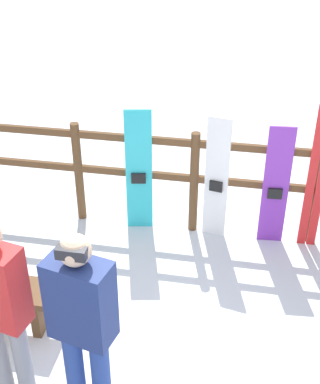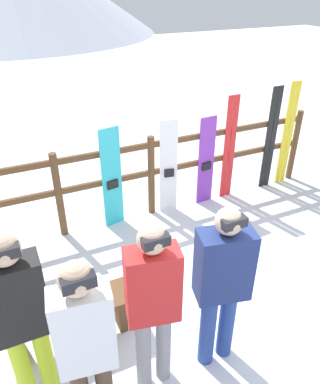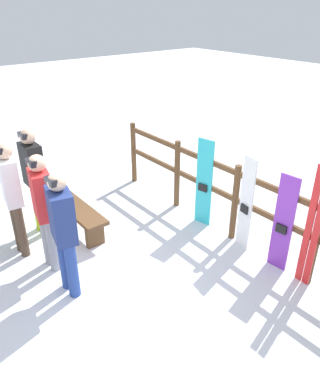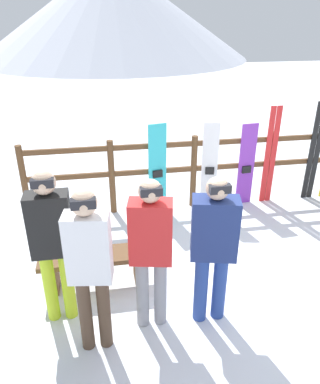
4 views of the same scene
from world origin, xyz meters
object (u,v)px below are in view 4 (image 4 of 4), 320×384
object	(u,v)px
person_red	(151,246)
snowboard_cyan	(157,169)
person_white	(90,262)
person_black	(52,238)
ski_pair_black	(314,152)
snowboard_purple	(246,165)
ski_pair_red	(270,156)
snowboard_white	(210,166)
bench	(96,262)
person_navy	(214,243)

from	to	relation	value
person_red	snowboard_cyan	bearing A→B (deg)	79.18
person_white	person_black	bearing A→B (deg)	128.59
snowboard_cyan	ski_pair_black	size ratio (longest dim) A/B	0.86
snowboard_purple	ski_pair_red	xyz separation A→B (m)	(0.41, 0.00, 0.14)
snowboard_cyan	ski_pair_black	world-z (taller)	ski_pair_black
ski_pair_red	ski_pair_black	distance (m)	0.79
person_black	person_white	distance (m)	0.59
person_red	ski_pair_red	size ratio (longest dim) A/B	1.01
person_white	ski_pair_black	world-z (taller)	person_white
snowboard_white	snowboard_purple	size ratio (longest dim) A/B	1.03
person_red	ski_pair_black	world-z (taller)	ski_pair_black
snowboard_cyan	person_black	bearing A→B (deg)	-122.62
person_red	ski_pair_red	world-z (taller)	person_red
snowboard_cyan	snowboard_white	world-z (taller)	snowboard_cyan
snowboard_purple	ski_pair_black	distance (m)	1.21
person_black	snowboard_white	bearing A→B (deg)	44.16
person_white	ski_pair_black	xyz separation A→B (m)	(3.75, 2.68, -0.16)
person_red	snowboard_white	xyz separation A→B (m)	(1.33, 2.46, -0.26)
person_red	ski_pair_red	distance (m)	3.43
bench	person_white	size ratio (longest dim) A/B	0.76
person_black	person_navy	distance (m)	1.59
bench	person_navy	bearing A→B (deg)	-32.35
person_red	person_white	xyz separation A→B (m)	(-0.58, -0.21, 0.04)
bench	snowboard_cyan	size ratio (longest dim) A/B	0.89
person_black	snowboard_white	distance (m)	3.19
person_white	snowboard_white	xyz separation A→B (m)	(1.91, 2.67, -0.30)
bench	person_white	world-z (taller)	person_white
person_white	snowboard_cyan	xyz separation A→B (m)	(1.05, 2.67, -0.29)
person_navy	person_white	distance (m)	1.22
person_red	ski_pair_black	bearing A→B (deg)	37.93
person_black	person_red	size ratio (longest dim) A/B	1.03
person_navy	ski_pair_red	xyz separation A→B (m)	(1.75, 2.49, -0.13)
person_black	ski_pair_red	world-z (taller)	person_black
ski_pair_red	snowboard_cyan	bearing A→B (deg)	-179.90
snowboard_cyan	ski_pair_red	bearing A→B (deg)	0.10
person_black	ski_pair_black	xyz separation A→B (m)	(4.11, 2.22, -0.16)
bench	person_navy	world-z (taller)	person_navy
person_red	snowboard_cyan	distance (m)	2.52
person_navy	bench	bearing A→B (deg)	147.65
person_black	snowboard_cyan	size ratio (longest dim) A/B	1.17
person_red	person_navy	world-z (taller)	person_red
snowboard_white	ski_pair_black	distance (m)	1.84
snowboard_white	ski_pair_black	world-z (taller)	ski_pair_black
person_black	ski_pair_red	xyz separation A→B (m)	(3.32, 2.22, -0.18)
person_black	person_navy	size ratio (longest dim) A/B	1.03
bench	snowboard_cyan	xyz separation A→B (m)	(1.03, 1.74, 0.41)
person_red	snowboard_cyan	size ratio (longest dim) A/B	1.14
ski_pair_black	snowboard_cyan	bearing A→B (deg)	-179.93
bench	person_black	bearing A→B (deg)	-128.95
person_red	person_white	distance (m)	0.62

